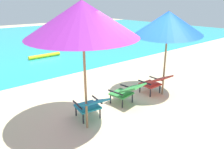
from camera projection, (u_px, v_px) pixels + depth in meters
ground_plane at (59, 71)px, 8.47m from camera, size 40.00×40.00×0.00m
ocean_band at (3, 42)px, 14.51m from camera, size 40.00×18.00×0.01m
swim_buoy at (45, 56)px, 10.52m from camera, size 1.60×0.18×0.18m
lounge_chair_left at (91, 105)px, 4.84m from camera, size 0.65×0.94×0.68m
lounge_chair_center at (127, 91)px, 5.59m from camera, size 0.66×0.94×0.68m
lounge_chair_right at (155, 82)px, 6.22m from camera, size 0.56×0.88×0.68m
beach_umbrella_left at (82, 19)px, 3.90m from camera, size 3.07×3.08×2.73m
beach_umbrella_right at (168, 23)px, 5.67m from camera, size 2.51×2.48×2.51m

